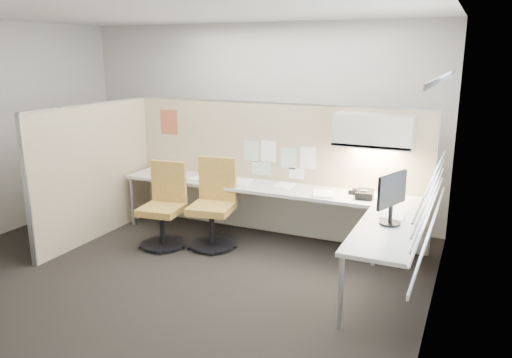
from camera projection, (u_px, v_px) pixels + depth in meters
The scene contains 25 objects.
floor at pixel (174, 269), 5.68m from camera, with size 5.50×4.50×0.01m, color black.
ceiling at pixel (162, 10), 4.99m from camera, with size 5.50×4.50×0.01m, color white.
wall_back at pixel (255, 122), 7.32m from camera, with size 5.50×0.02×2.80m, color beige.
wall_right at pixel (440, 173), 4.24m from camera, with size 0.02×4.50×2.80m, color beige.
window_pane at pixel (439, 155), 4.21m from camera, with size 0.01×2.80×1.30m, color #8F9AA6.
partition_back at pixel (273, 169), 6.66m from camera, with size 4.10×0.06×1.75m, color #C3AF87.
partition_left at pixel (96, 172), 6.51m from camera, with size 0.06×2.20×1.75m, color #C3AF87.
desk at pixel (286, 202), 6.15m from camera, with size 4.00×2.07×0.73m.
overhead_bin at pixel (374, 131), 5.77m from camera, with size 0.90×0.36×0.38m, color beige.
task_light_strip at pixel (373, 148), 5.83m from camera, with size 0.60×0.06×0.02m, color #FFEABF.
pinned_papers at pixel (277, 159), 6.56m from camera, with size 1.01×0.00×0.47m.
poster at pixel (169, 122), 7.13m from camera, with size 0.28×0.00×0.35m, color #FF5B20.
chair_left at pixel (164, 208), 6.28m from camera, with size 0.55×0.57×1.04m.
chair_right at pixel (214, 206), 6.26m from camera, with size 0.59×0.61×1.10m.
monitor at pixel (392, 196), 4.87m from camera, with size 0.21×0.47×0.52m.
phone at pixel (364, 194), 5.82m from camera, with size 0.22×0.21×0.12m.
stapler at pixel (354, 193), 5.98m from camera, with size 0.14×0.04×0.05m, color black.
tape_dispenser at pixel (356, 191), 6.02m from camera, with size 0.10×0.06×0.06m, color black.
coat_hook at pixel (53, 137), 5.90m from camera, with size 0.18×0.45×1.36m.
paper_stack_0 at pixel (170, 175), 6.91m from camera, with size 0.23×0.30×0.03m, color white.
paper_stack_1 at pixel (202, 178), 6.74m from camera, with size 0.23×0.30×0.02m, color white.
paper_stack_2 at pixel (241, 183), 6.47m from camera, with size 0.23×0.30×0.03m, color white.
paper_stack_3 at pixel (284, 185), 6.37m from camera, with size 0.23×0.30×0.02m, color white.
paper_stack_4 at pixel (323, 194), 5.98m from camera, with size 0.23×0.30×0.02m, color white.
paper_stack_5 at pixel (392, 215), 5.19m from camera, with size 0.23×0.30×0.02m, color white.
Camera 1 is at (3.02, -4.40, 2.39)m, focal length 35.00 mm.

